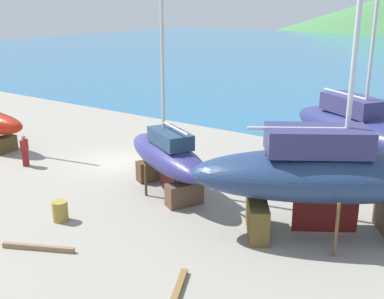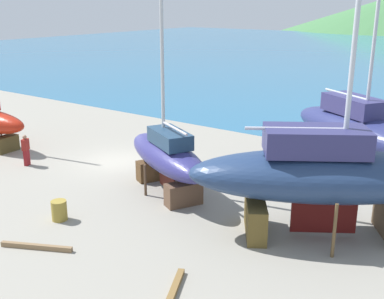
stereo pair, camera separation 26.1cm
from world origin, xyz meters
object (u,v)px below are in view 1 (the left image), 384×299
(sailboat_small_center, at_px, (356,130))
(barrel_tipped_left, at_px, (60,211))
(worker, at_px, (25,150))
(sailboat_large_starboard, at_px, (328,174))
(sailboat_mid_port, at_px, (168,156))

(sailboat_small_center, bearing_deg, barrel_tipped_left, -87.36)
(worker, bearing_deg, sailboat_large_starboard, -19.56)
(sailboat_large_starboard, height_order, worker, sailboat_large_starboard)
(sailboat_large_starboard, bearing_deg, worker, 152.76)
(sailboat_mid_port, height_order, sailboat_small_center, sailboat_small_center)
(worker, relative_size, barrel_tipped_left, 2.05)
(sailboat_large_starboard, xyz_separation_m, worker, (-15.78, -1.51, -1.53))
(sailboat_small_center, distance_m, barrel_tipped_left, 15.18)
(sailboat_large_starboard, bearing_deg, sailboat_mid_port, 147.38)
(sailboat_large_starboard, distance_m, worker, 15.92)
(sailboat_mid_port, relative_size, barrel_tipped_left, 14.64)
(sailboat_mid_port, height_order, barrel_tipped_left, sailboat_mid_port)
(worker, bearing_deg, sailboat_small_center, 8.84)
(sailboat_large_starboard, height_order, barrel_tipped_left, sailboat_large_starboard)
(sailboat_large_starboard, distance_m, barrel_tipped_left, 10.44)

